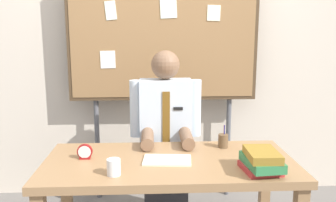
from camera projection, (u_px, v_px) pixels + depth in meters
name	position (u px, v px, depth m)	size (l,w,h in m)	color
back_wall	(162.00, 52.00, 3.37)	(6.40, 0.08, 2.70)	beige
desk	(169.00, 174.00, 2.33)	(1.59, 0.76, 0.74)	#9E754C
person	(166.00, 146.00, 2.86)	(0.55, 0.56, 1.40)	#2D2D33
bulletin_board	(163.00, 39.00, 3.15)	(1.66, 0.09, 2.05)	#4C3823
book_stack	(262.00, 161.00, 2.11)	(0.22, 0.30, 0.13)	#B22D2D
open_notebook	(167.00, 160.00, 2.29)	(0.30, 0.19, 0.01)	#F4EFCC
desk_clock	(85.00, 152.00, 2.32)	(0.10, 0.04, 0.10)	maroon
coffee_mug	(114.00, 167.00, 2.06)	(0.08, 0.08, 0.10)	white
pen_holder	(223.00, 141.00, 2.55)	(0.07, 0.07, 0.16)	brown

